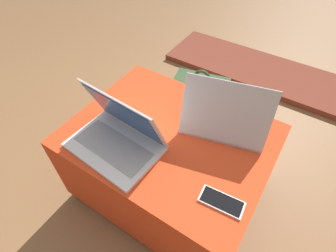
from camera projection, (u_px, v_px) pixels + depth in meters
ground_plane at (169, 188)px, 1.42m from camera, size 14.00×14.00×0.00m
ottoman at (170, 164)px, 1.26m from camera, size 0.83×0.65×0.45m
laptop_near at (118, 136)px, 1.02m from camera, size 0.37×0.27×0.24m
laptop_far at (225, 118)px, 1.08m from camera, size 0.39×0.33×0.25m
cell_phone at (222, 202)px, 0.88m from camera, size 0.16×0.08×0.01m
backpack at (199, 109)px, 1.56m from camera, size 0.32×0.23×0.48m
fireplace_hearth at (254, 69)px, 2.14m from camera, size 1.40×0.50×0.04m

